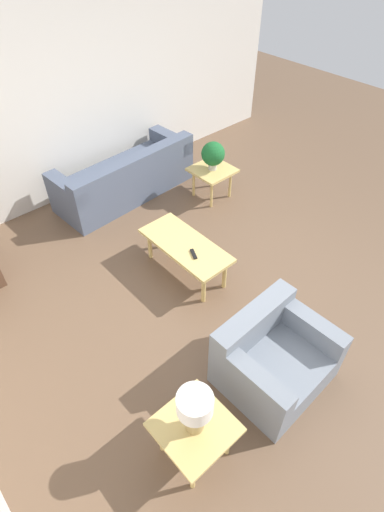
{
  "coord_description": "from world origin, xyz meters",
  "views": [
    {
      "loc": [
        -2.06,
        2.55,
        3.52
      ],
      "look_at": [
        0.28,
        0.45,
        0.55
      ],
      "focal_mm": 28.0,
      "sensor_mm": 36.0,
      "label": 1
    }
  ],
  "objects_px": {
    "side_table_plant": "(212,173)",
    "potted_plant": "(213,154)",
    "side_table_lamp": "(195,430)",
    "coffee_table": "(185,247)",
    "armchair": "(272,358)",
    "table_lamp": "(195,409)",
    "sofa": "(126,178)"
  },
  "relations": [
    {
      "from": "side_table_plant",
      "to": "potted_plant",
      "type": "bearing_deg",
      "value": 180.0
    },
    {
      "from": "coffee_table",
      "to": "side_table_plant",
      "type": "bearing_deg",
      "value": -54.87
    },
    {
      "from": "sofa",
      "to": "side_table_plant",
      "type": "distance_m",
      "value": 1.28
    },
    {
      "from": "sofa",
      "to": "table_lamp",
      "type": "xyz_separation_m",
      "value": [
        -3.49,
        1.78,
        0.47
      ]
    },
    {
      "from": "armchair",
      "to": "coffee_table",
      "type": "relative_size",
      "value": 0.84
    },
    {
      "from": "armchair",
      "to": "side_table_plant",
      "type": "relative_size",
      "value": 1.73
    },
    {
      "from": "armchair",
      "to": "coffee_table",
      "type": "xyz_separation_m",
      "value": [
        1.6,
        -0.33,
        0.1
      ]
    },
    {
      "from": "armchair",
      "to": "coffee_table",
      "type": "height_order",
      "value": "armchair"
    },
    {
      "from": "coffee_table",
      "to": "table_lamp",
      "type": "height_order",
      "value": "table_lamp"
    },
    {
      "from": "sofa",
      "to": "potted_plant",
      "type": "bearing_deg",
      "value": 133.0
    },
    {
      "from": "coffee_table",
      "to": "side_table_lamp",
      "type": "relative_size",
      "value": 2.05
    },
    {
      "from": "sofa",
      "to": "coffee_table",
      "type": "height_order",
      "value": "sofa"
    },
    {
      "from": "armchair",
      "to": "coffee_table",
      "type": "distance_m",
      "value": 1.64
    },
    {
      "from": "side_table_lamp",
      "to": "coffee_table",
      "type": "bearing_deg",
      "value": -39.27
    },
    {
      "from": "side_table_lamp",
      "to": "potted_plant",
      "type": "xyz_separation_m",
      "value": [
        2.61,
        -2.71,
        0.3
      ]
    },
    {
      "from": "coffee_table",
      "to": "sofa",
      "type": "bearing_deg",
      "value": -13.24
    },
    {
      "from": "sofa",
      "to": "side_table_plant",
      "type": "xyz_separation_m",
      "value": [
        -0.88,
        -0.92,
        0.12
      ]
    },
    {
      "from": "side_table_plant",
      "to": "potted_plant",
      "type": "distance_m",
      "value": 0.3
    },
    {
      "from": "potted_plant",
      "to": "table_lamp",
      "type": "bearing_deg",
      "value": 133.91
    },
    {
      "from": "coffee_table",
      "to": "table_lamp",
      "type": "xyz_separation_m",
      "value": [
        -1.65,
        1.35,
        0.36
      ]
    },
    {
      "from": "sofa",
      "to": "armchair",
      "type": "bearing_deg",
      "value": 74.13
    },
    {
      "from": "side_table_lamp",
      "to": "potted_plant",
      "type": "height_order",
      "value": "potted_plant"
    },
    {
      "from": "sofa",
      "to": "side_table_lamp",
      "type": "relative_size",
      "value": 3.79
    },
    {
      "from": "coffee_table",
      "to": "side_table_lamp",
      "type": "height_order",
      "value": "side_table_lamp"
    },
    {
      "from": "coffee_table",
      "to": "side_table_plant",
      "type": "height_order",
      "value": "side_table_plant"
    },
    {
      "from": "coffee_table",
      "to": "table_lamp",
      "type": "distance_m",
      "value": 2.16
    },
    {
      "from": "side_table_plant",
      "to": "table_lamp",
      "type": "distance_m",
      "value": 3.77
    },
    {
      "from": "armchair",
      "to": "potted_plant",
      "type": "bearing_deg",
      "value": 55.31
    },
    {
      "from": "potted_plant",
      "to": "coffee_table",
      "type": "bearing_deg",
      "value": 125.13
    },
    {
      "from": "side_table_lamp",
      "to": "potted_plant",
      "type": "bearing_deg",
      "value": -46.09
    },
    {
      "from": "sofa",
      "to": "side_table_lamp",
      "type": "distance_m",
      "value": 3.92
    },
    {
      "from": "potted_plant",
      "to": "table_lamp",
      "type": "xyz_separation_m",
      "value": [
        -2.61,
        2.71,
        0.05
      ]
    }
  ]
}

